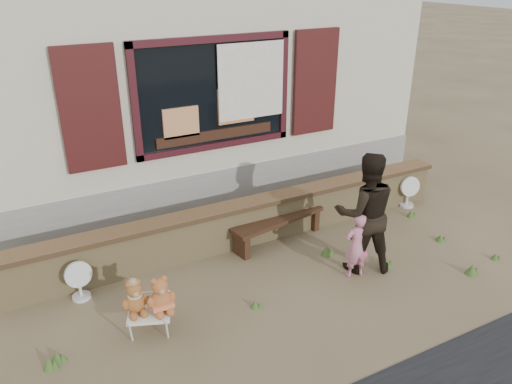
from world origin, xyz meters
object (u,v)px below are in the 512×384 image
teddy_bear_left (135,296)px  folding_chair (149,313)px  teddy_bear_right (160,293)px  adult (365,213)px  child (356,246)px  bench (278,224)px

teddy_bear_left → folding_chair: bearing=-0.0°
teddy_bear_right → adult: (2.82, -0.01, 0.33)m
child → adult: (0.20, 0.12, 0.38)m
child → teddy_bear_right: bearing=5.3°
folding_chair → adult: (2.95, -0.06, 0.58)m
teddy_bear_left → adult: bearing=19.1°
child → bench: bearing=-62.4°
bench → adult: size_ratio=0.94×
folding_chair → child: bearing=17.3°
teddy_bear_right → child: 2.63m
folding_chair → teddy_bear_left: teddy_bear_left is taller
bench → teddy_bear_right: teddy_bear_right is taller
teddy_bear_right → folding_chair: bearing=-180.0°
bench → child: 1.36m
teddy_bear_right → teddy_bear_left: bearing=180.0°
teddy_bear_left → child: bearing=16.5°
folding_chair → adult: size_ratio=0.34×
teddy_bear_left → child: child is taller
folding_chair → adult: adult is taller
bench → folding_chair: bench is taller
child → folding_chair: bearing=4.3°
folding_chair → teddy_bear_right: bearing=0.0°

